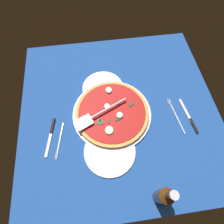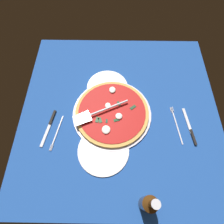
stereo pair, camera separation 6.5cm
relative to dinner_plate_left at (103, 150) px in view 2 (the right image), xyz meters
The scene contains 10 objects.
ground_plane 23.98cm from the dinner_plate_left, 19.75° to the right, with size 105.82×105.82×0.80cm, color #1D4691.
checker_pattern 23.96cm from the dinner_plate_left, 19.75° to the right, with size 105.82×105.82×0.10cm.
pizza_pan 20.43cm from the dinner_plate_left, 10.93° to the right, with size 41.69×41.69×1.17cm, color silver.
dinner_plate_left is the anchor object (origin of this frame).
dinner_plate_right 37.13cm from the dinner_plate_left, ahead, with size 23.38×23.38×1.00cm, color white.
pizza 20.48cm from the dinner_plate_left, 10.90° to the right, with size 38.70×38.70×2.94cm.
pizza_server 19.46cm from the dinner_plate_left, ahead, with size 15.54×28.49×1.00cm.
place_setting_near 42.81cm from the dinner_plate_left, 72.68° to the right, with size 22.24×16.32×1.40cm.
place_setting_far 28.42cm from the dinner_plate_left, 67.49° to the left, with size 21.88×14.47×1.40cm.
beer_bottle 30.57cm from the dinner_plate_left, 140.61° to the right, with size 6.24×6.24×21.17cm.
Camera 2 is at (-45.31, 3.61, 86.15)cm, focal length 28.70 mm.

